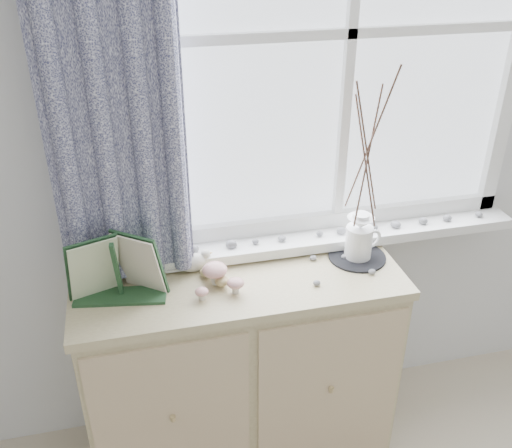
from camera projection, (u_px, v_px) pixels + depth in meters
name	position (u px, v px, depth m)	size (l,w,h in m)	color
sideboard	(241.00, 368.00, 2.26)	(1.20, 0.45, 0.85)	beige
botanical_book	(117.00, 272.00, 1.88)	(0.36, 0.13, 0.25)	#1F4123
toadstool_cluster	(218.00, 276.00, 1.99)	(0.17, 0.15, 0.08)	beige
wooden_eggs	(215.00, 276.00, 2.03)	(0.09, 0.11, 0.06)	tan
songbird_figurine	(194.00, 262.00, 2.09)	(0.15, 0.07, 0.08)	beige
crocheted_doily	(357.00, 257.00, 2.18)	(0.22, 0.22, 0.01)	black
twig_pitcher	(368.00, 150.00, 1.97)	(0.34, 0.34, 0.77)	white
sideboard_pebbles	(325.00, 265.00, 2.12)	(0.33, 0.22, 0.02)	gray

